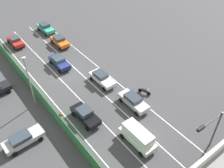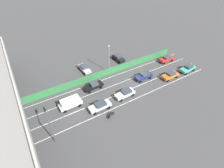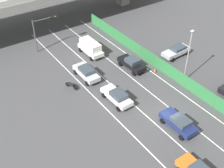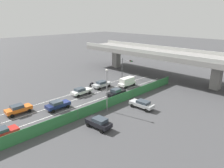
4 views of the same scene
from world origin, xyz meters
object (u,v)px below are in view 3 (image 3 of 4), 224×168
at_px(car_sedan_black, 132,63).
at_px(street_lamp, 189,52).
at_px(traffic_light, 42,27).
at_px(car_sedan_navy, 179,122).
at_px(car_sedan_silver, 86,72).
at_px(car_van_white, 90,47).
at_px(traffic_cone, 155,70).
at_px(car_hatchback_white, 117,96).
at_px(motorcycle, 71,85).
at_px(parked_wagon_silver, 177,51).

xyz_separation_m(car_sedan_black, street_lamp, (3.92, -6.46, 3.72)).
bearing_deg(traffic_light, street_lamp, -57.29).
bearing_deg(car_sedan_navy, car_sedan_silver, 103.73).
height_order(car_van_white, traffic_cone, car_van_white).
relative_size(car_hatchback_white, traffic_light, 0.86).
height_order(car_van_white, motorcycle, car_van_white).
height_order(car_sedan_silver, traffic_light, traffic_light).
height_order(car_van_white, car_sedan_black, car_van_white).
distance_m(car_sedan_silver, car_sedan_black, 6.70).
xyz_separation_m(car_sedan_silver, traffic_light, (-1.46, 10.21, 2.94)).
height_order(parked_wagon_silver, traffic_cone, parked_wagon_silver).
relative_size(car_hatchback_white, car_sedan_silver, 0.99).
distance_m(motorcycle, traffic_cone, 12.00).
bearing_deg(car_hatchback_white, car_sedan_black, 38.63).
bearing_deg(street_lamp, motorcycle, 150.90).
height_order(parked_wagon_silver, traffic_light, traffic_light).
bearing_deg(traffic_cone, motorcycle, 163.00).
relative_size(car_sedan_navy, motorcycle, 2.43).
relative_size(car_sedan_silver, car_sedan_black, 1.02).
bearing_deg(car_van_white, car_sedan_silver, -126.71).
bearing_deg(parked_wagon_silver, car_hatchback_white, -165.16).
bearing_deg(car_sedan_black, car_sedan_silver, 164.72).
bearing_deg(car_sedan_silver, traffic_light, 98.16).
distance_m(car_van_white, car_sedan_silver, 6.16).
distance_m(car_sedan_black, traffic_cone, 3.43).
height_order(car_sedan_silver, street_lamp, street_lamp).
height_order(car_van_white, car_sedan_silver, car_van_white).
relative_size(car_sedan_black, traffic_cone, 7.74).
xyz_separation_m(car_hatchback_white, traffic_cone, (8.12, 2.18, -0.62)).
bearing_deg(car_sedan_navy, car_hatchback_white, 111.32).
height_order(car_hatchback_white, car_sedan_black, car_sedan_black).
height_order(car_hatchback_white, parked_wagon_silver, car_hatchback_white).
bearing_deg(street_lamp, traffic_light, 122.71).
distance_m(car_van_white, street_lamp, 15.15).
xyz_separation_m(car_hatchback_white, car_sedan_black, (5.98, 4.78, 0.02)).
distance_m(car_sedan_silver, motorcycle, 3.02).
bearing_deg(traffic_cone, traffic_light, 124.65).
bearing_deg(car_sedan_silver, street_lamp, -38.41).
height_order(parked_wagon_silver, street_lamp, street_lamp).
height_order(car_hatchback_white, car_van_white, car_van_white).
height_order(car_sedan_navy, traffic_cone, car_sedan_navy).
relative_size(car_hatchback_white, motorcycle, 2.50).
xyz_separation_m(traffic_light, street_lamp, (11.85, -18.44, 0.78)).
distance_m(car_hatchback_white, parked_wagon_silver, 14.17).
height_order(car_sedan_silver, motorcycle, car_sedan_silver).
relative_size(car_van_white, car_sedan_navy, 1.06).
bearing_deg(car_hatchback_white, car_sedan_navy, -68.68).
bearing_deg(car_hatchback_white, parked_wagon_silver, 14.84).
xyz_separation_m(car_hatchback_white, parked_wagon_silver, (13.70, 3.63, -0.00)).
height_order(car_sedan_silver, traffic_cone, car_sedan_silver).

